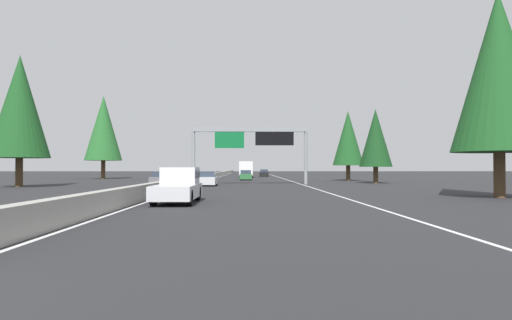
% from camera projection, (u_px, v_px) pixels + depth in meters
% --- Properties ---
extents(ground_plane, '(320.00, 320.00, 0.00)m').
position_uv_depth(ground_plane, '(209.00, 180.00, 65.26)').
color(ground_plane, '#262628').
extents(median_barrier, '(180.00, 0.56, 0.90)m').
position_uv_depth(median_barrier, '(216.00, 175.00, 85.25)').
color(median_barrier, '#9E9B93').
rests_on(median_barrier, ground).
extents(shoulder_stripe_right, '(160.00, 0.16, 0.01)m').
position_uv_depth(shoulder_stripe_right, '(283.00, 179.00, 75.46)').
color(shoulder_stripe_right, silver).
rests_on(shoulder_stripe_right, ground).
extents(shoulder_stripe_median, '(160.00, 0.16, 0.01)m').
position_uv_depth(shoulder_stripe_median, '(216.00, 179.00, 75.26)').
color(shoulder_stripe_median, silver).
rests_on(shoulder_stripe_median, ground).
extents(sign_gantry_overhead, '(0.50, 12.68, 6.28)m').
position_uv_depth(sign_gantry_overhead, '(251.00, 139.00, 49.34)').
color(sign_gantry_overhead, gray).
rests_on(sign_gantry_overhead, ground).
extents(pickup_mid_center, '(5.60, 2.00, 1.86)m').
position_uv_depth(pickup_mid_center, '(179.00, 185.00, 23.91)').
color(pickup_mid_center, silver).
rests_on(pickup_mid_center, ground).
extents(sedan_far_center, '(4.40, 1.80, 1.47)m').
position_uv_depth(sedan_far_center, '(208.00, 179.00, 45.85)').
color(sedan_far_center, silver).
rests_on(sedan_far_center, ground).
extents(box_truck_mid_left, '(8.50, 2.40, 2.95)m').
position_uv_depth(box_truck_mid_left, '(246.00, 169.00, 83.20)').
color(box_truck_mid_left, white).
rests_on(box_truck_mid_left, ground).
extents(sedan_near_center, '(4.40, 1.80, 1.47)m').
position_uv_depth(sedan_near_center, '(264.00, 173.00, 93.53)').
color(sedan_near_center, black).
rests_on(sedan_near_center, ground).
extents(sedan_distant_b, '(4.40, 1.80, 1.47)m').
position_uv_depth(sedan_distant_b, '(246.00, 175.00, 66.84)').
color(sedan_distant_b, '#2D6B38').
rests_on(sedan_distant_b, ground).
extents(oncoming_near, '(4.40, 1.80, 1.47)m').
position_uv_depth(oncoming_near, '(189.00, 173.00, 92.27)').
color(oncoming_near, '#1E4793').
rests_on(oncoming_near, ground).
extents(oncoming_far, '(4.40, 1.80, 1.47)m').
position_uv_depth(oncoming_far, '(162.00, 179.00, 45.72)').
color(oncoming_far, slate).
rests_on(oncoming_far, ground).
extents(conifer_right_foreground, '(5.61, 5.61, 12.75)m').
position_uv_depth(conifer_right_foreground, '(499.00, 71.00, 27.59)').
color(conifer_right_foreground, '#4C3823').
rests_on(conifer_right_foreground, ground).
extents(conifer_right_near, '(3.87, 3.87, 8.80)m').
position_uv_depth(conifer_right_near, '(376.00, 138.00, 53.33)').
color(conifer_right_near, '#4C3823').
rests_on(conifer_right_near, ground).
extents(conifer_right_mid, '(4.33, 4.33, 9.85)m').
position_uv_depth(conifer_right_mid, '(348.00, 138.00, 63.54)').
color(conifer_right_mid, '#4C3823').
rests_on(conifer_right_mid, ground).
extents(conifer_left_near, '(5.56, 5.56, 12.64)m').
position_uv_depth(conifer_left_near, '(20.00, 107.00, 43.06)').
color(conifer_left_near, '#4C3823').
rests_on(conifer_left_near, ground).
extents(conifer_left_mid, '(6.07, 6.07, 13.81)m').
position_uv_depth(conifer_left_mid, '(103.00, 128.00, 74.82)').
color(conifer_left_mid, '#4C3823').
rests_on(conifer_left_mid, ground).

